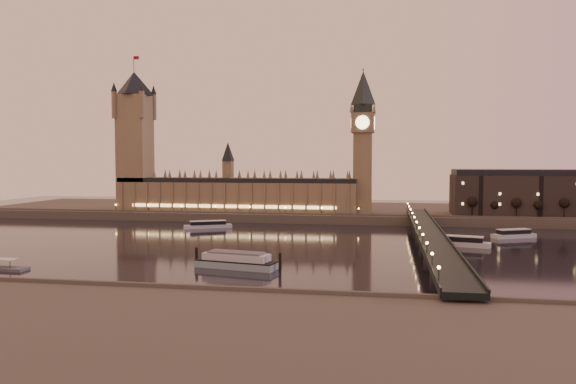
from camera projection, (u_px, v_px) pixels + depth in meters
name	position (u px, v px, depth m)	size (l,w,h in m)	color
ground	(249.00, 245.00, 294.84)	(700.00, 700.00, 0.00)	black
far_embankment	(335.00, 212.00, 451.75)	(560.00, 130.00, 6.00)	#423D35
near_embankment	(187.00, 359.00, 117.41)	(560.00, 110.00, 6.00)	#423D35
palace_of_westminster	(236.00, 191.00, 419.50)	(180.00, 26.62, 52.00)	brown
victoria_tower	(135.00, 132.00, 430.77)	(31.68, 31.68, 118.00)	brown
big_ben	(363.00, 133.00, 400.85)	(17.68, 17.68, 104.00)	brown
westminster_bridge	(428.00, 239.00, 278.72)	(13.20, 260.00, 15.30)	black
city_block	(568.00, 192.00, 388.69)	(155.00, 45.00, 34.00)	black
bare_tree_0	(469.00, 204.00, 379.42)	(5.73, 5.73, 11.64)	black
bare_tree_1	(492.00, 205.00, 376.80)	(5.73, 5.73, 11.64)	black
bare_tree_2	(516.00, 205.00, 374.18)	(5.73, 5.73, 11.64)	black
bare_tree_3	(540.00, 205.00, 371.56)	(5.73, 5.73, 11.64)	black
bare_tree_4	(565.00, 206.00, 368.93)	(5.73, 5.73, 11.64)	black
cruise_boat_a	(208.00, 225.00, 367.51)	(30.59, 20.18, 4.95)	silver
cruise_boat_b	(461.00, 242.00, 290.32)	(30.54, 14.01, 5.47)	silver
cruise_boat_c	(514.00, 234.00, 321.29)	(26.25, 17.27, 5.15)	silver
moored_barge	(236.00, 261.00, 231.61)	(38.96, 16.16, 7.28)	#88A1AD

